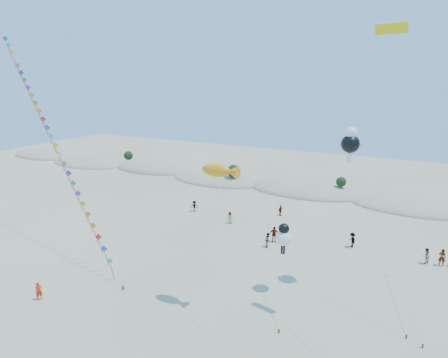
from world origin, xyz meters
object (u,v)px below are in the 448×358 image
Objects in this scene: kite_train at (50,134)px; fish_kite at (220,171)px; flyer_foreground at (39,291)px; parafoil_kite at (393,37)px.

kite_train is 2.27× the size of fish_kite.
flyer_foreground is at bearing -154.36° from fish_kite.
parafoil_kite is at bearing -44.31° from flyer_foreground.
fish_kite is at bearing -161.34° from parafoil_kite.
flyer_foreground is (8.85, -9.78, -11.46)m from kite_train.
fish_kite is at bearing -41.33° from flyer_foreground.
kite_train is at bearing -179.19° from parafoil_kite.
kite_train is 1.24× the size of parafoil_kite.
kite_train reaches higher than parafoil_kite.
fish_kite reaches higher than flyer_foreground.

